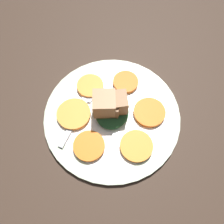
{
  "coord_description": "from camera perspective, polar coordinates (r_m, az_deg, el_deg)",
  "views": [
    {
      "loc": [
        19.25,
        4.92,
        46.35
      ],
      "look_at": [
        0.0,
        0.0,
        4.1
      ],
      "focal_mm": 35.0,
      "sensor_mm": 36.0,
      "label": 1
    }
  ],
  "objects": [
    {
      "name": "carrot_slice_2",
      "position": [
        0.51,
        3.57,
        7.79
      ],
      "size": [
        5.85,
        5.85,
        0.91
      ],
      "primitive_type": "cylinder",
      "color": "orange",
      "rests_on": "plate"
    },
    {
      "name": "carrot_slice_5",
      "position": [
        0.45,
        -6.01,
        -8.8
      ],
      "size": [
        6.42,
        6.42,
        0.91
      ],
      "primitive_type": "cylinder",
      "color": "orange",
      "rests_on": "plate"
    },
    {
      "name": "plate",
      "position": [
        0.48,
        0.0,
        -0.8
      ],
      "size": [
        29.74,
        29.74,
        1.05
      ],
      "color": "beige",
      "rests_on": "table_slab"
    },
    {
      "name": "center_pile",
      "position": [
        0.45,
        -0.36,
        1.18
      ],
      "size": [
        8.0,
        7.99,
        6.36
      ],
      "color": "#235128",
      "rests_on": "plate"
    },
    {
      "name": "table_slab",
      "position": [
        0.5,
        0.0,
        -1.53
      ],
      "size": [
        120.0,
        120.0,
        2.0
      ],
      "primitive_type": "cube",
      "color": "#38281E",
      "rests_on": "ground"
    },
    {
      "name": "carrot_slice_4",
      "position": [
        0.48,
        -9.93,
        -0.52
      ],
      "size": [
        7.3,
        7.3,
        0.91
      ],
      "primitive_type": "cylinder",
      "color": "orange",
      "rests_on": "plate"
    },
    {
      "name": "carrot_slice_3",
      "position": [
        0.51,
        -5.71,
        6.76
      ],
      "size": [
        6.08,
        6.08,
        0.91
      ],
      "primitive_type": "cylinder",
      "color": "orange",
      "rests_on": "plate"
    },
    {
      "name": "carrot_slice_0",
      "position": [
        0.45,
        6.38,
        -8.82
      ],
      "size": [
        6.7,
        6.7,
        0.91
      ],
      "primitive_type": "cylinder",
      "color": "orange",
      "rests_on": "plate"
    },
    {
      "name": "carrot_slice_1",
      "position": [
        0.48,
        9.72,
        -0.08
      ],
      "size": [
        6.9,
        6.9,
        0.91
      ],
      "primitive_type": "cylinder",
      "color": "orange",
      "rests_on": "plate"
    },
    {
      "name": "fork",
      "position": [
        0.48,
        -8.13,
        0.54
      ],
      "size": [
        17.53,
        4.54,
        0.4
      ],
      "rotation": [
        0.0,
        0.0,
        -0.16
      ],
      "color": "#B2B2B7",
      "rests_on": "plate"
    }
  ]
}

